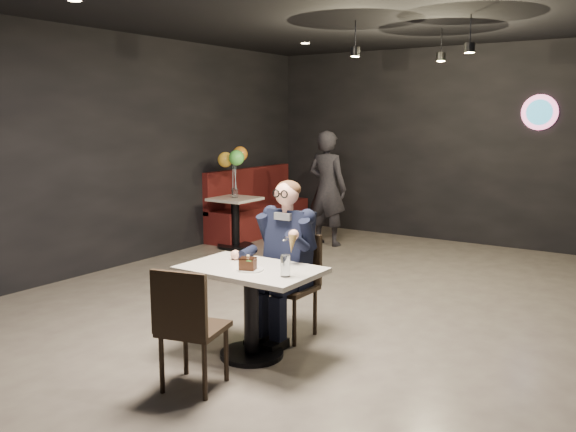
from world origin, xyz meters
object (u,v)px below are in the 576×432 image
Objects in this scene: main_table at (251,312)px; chair_near at (194,326)px; side_table at (235,221)px; chair_far at (289,286)px; sundae_glass at (285,266)px; balloon_vase at (235,193)px; seated_man at (289,258)px; passerby at (327,188)px; booth_bench at (259,202)px.

chair_near is at bearing -90.00° from main_table.
side_table is (-2.75, 3.24, 0.02)m from main_table.
side_table is at bearing 111.31° from chair_near.
side_table is (-2.75, 2.69, -0.07)m from chair_far.
sundae_glass is at bearing -46.64° from side_table.
seated_man is at bearing -44.40° from balloon_vase.
side_table is at bearing 135.60° from chair_far.
chair_far is at bearing -44.40° from balloon_vase.
side_table is (-3.13, 3.32, -0.44)m from sundae_glass.
seated_man reaches higher than balloon_vase.
chair_near is 5.14m from passerby.
chair_near is 0.81m from sundae_glass.
passerby is (1.05, 0.92, 0.05)m from balloon_vase.
passerby is (-1.70, 4.15, 0.49)m from main_table.
chair_near is 1.26m from seated_man.
main_table is at bearing 113.98° from passerby.
side_table is at bearing 135.60° from seated_man.
passerby is (1.05, 0.92, 0.47)m from side_table.
chair_far is at bearing 76.30° from chair_near.
seated_man is 0.83× the size of passerby.
balloon_vase is (-2.75, 3.92, 0.36)m from chair_near.
passerby is (1.35, -0.08, 0.32)m from booth_bench.
booth_bench is at bearing 129.55° from seated_man.
side_table is 5.49× the size of balloon_vase.
side_table is at bearing -73.30° from booth_bench.
booth_bench is at bearing 129.55° from chair_far.
balloon_vase is 0.08× the size of passerby.
booth_bench is 2.79× the size of side_table.
seated_man is 0.75m from sundae_glass.
side_table is at bearing 0.00° from balloon_vase.
main_table is 4.27m from balloon_vase.
seated_man reaches higher than sundae_glass.
seated_man is (0.00, 1.23, 0.26)m from chair_near.
main_table is 1.20× the size of chair_far.
side_table reaches higher than main_table.
balloon_vase is (0.30, -1.00, 0.27)m from booth_bench.
booth_bench is (-3.05, 4.92, 0.09)m from chair_near.
sundae_glass is 4.58m from side_table.
chair_near is 5.56× the size of sundae_glass.
chair_far reaches higher than main_table.
passerby reaches higher than sundae_glass.
sundae_glass is at bearing -58.39° from chair_far.
sundae_glass is at bearing -46.64° from balloon_vase.
seated_man is at bearing 116.97° from passerby.
booth_bench is (-3.43, 4.32, -0.28)m from sundae_glass.
passerby reaches higher than chair_near.
seated_man is 3.84m from balloon_vase.
balloon_vase is at bearing 135.60° from seated_man.
chair_near is 6.41× the size of balloon_vase.
sundae_glass is (0.39, -0.63, 0.11)m from seated_man.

